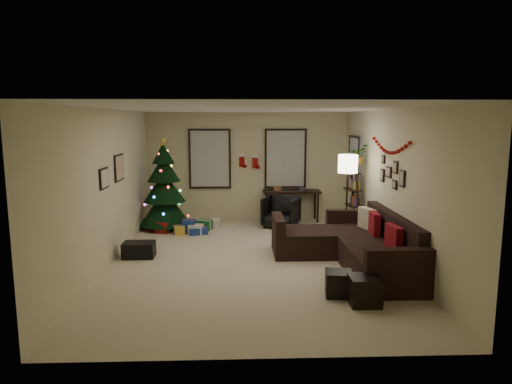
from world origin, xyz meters
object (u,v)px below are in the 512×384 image
desk_chair (281,212)px  desk (292,194)px  sofa (355,247)px  bookshelf (355,200)px  christmas_tree (164,191)px

desk_chair → desk: bearing=85.1°
sofa → bookshelf: bearing=76.3°
desk → bookshelf: size_ratio=0.89×
desk_chair → sofa: bearing=-48.3°
christmas_tree → desk_chair: (2.72, 0.07, -0.53)m
sofa → desk_chair: bearing=110.1°
sofa → bookshelf: size_ratio=1.90×
christmas_tree → desk_chair: christmas_tree is taller
christmas_tree → desk: (3.04, 0.72, -0.22)m
sofa → desk_chair: sofa is taller
christmas_tree → desk: size_ratio=1.52×
desk_chair → bookshelf: bookshelf is taller
desk → sofa: bearing=-78.4°
desk → bookshelf: bookshelf is taller
sofa → bookshelf: 2.13m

